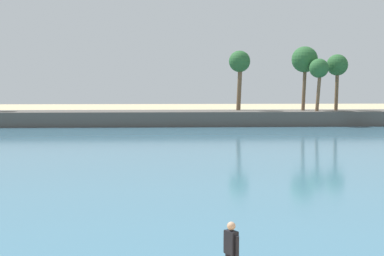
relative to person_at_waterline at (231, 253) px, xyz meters
name	(u,v)px	position (x,y,z in m)	size (l,w,h in m)	color
sea	(159,129)	(-2.42, 46.15, -0.86)	(220.00, 90.53, 0.06)	teal
palm_headland	(171,105)	(-0.94, 51.48, 1.59)	(83.15, 6.00, 12.17)	#514C47
person_at_waterline	(231,253)	(0.00, 0.00, 0.00)	(0.35, 0.48, 1.67)	black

